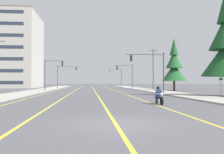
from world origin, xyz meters
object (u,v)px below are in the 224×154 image
at_px(traffic_signal_mid_right, 127,73).
at_px(street_sign, 221,84).
at_px(motorcycle_with_rider, 159,97).
at_px(traffic_signal_mid_left, 64,73).
at_px(utility_pole_right_far, 153,68).
at_px(traffic_signal_near_right, 152,66).
at_px(traffic_signal_near_left, 51,70).
at_px(traffic_signal_far_right, 117,75).
at_px(conifer_tree_right_verge_far, 174,66).

bearing_deg(traffic_signal_mid_right, street_sign, -79.78).
bearing_deg(motorcycle_with_rider, traffic_signal_mid_left, 104.25).
height_order(traffic_signal_mid_right, street_sign, traffic_signal_mid_right).
relative_size(traffic_signal_mid_right, utility_pole_right_far, 0.62).
height_order(traffic_signal_near_right, utility_pole_right_far, utility_pole_right_far).
bearing_deg(traffic_signal_mid_left, motorcycle_with_rider, -75.75).
bearing_deg(traffic_signal_near_left, traffic_signal_far_right, 63.90).
xyz_separation_m(traffic_signal_mid_left, utility_pole_right_far, (22.61, -6.54, 1.07)).
bearing_deg(traffic_signal_near_left, motorcycle_with_rider, -66.16).
height_order(traffic_signal_near_left, traffic_signal_far_right, same).
xyz_separation_m(traffic_signal_near_right, utility_pole_right_far, (6.66, 25.36, 1.08)).
xyz_separation_m(traffic_signal_near_right, conifer_tree_right_verge_far, (7.77, 13.02, 0.75)).
xyz_separation_m(traffic_signal_near_left, traffic_signal_mid_right, (16.82, 12.90, 0.04)).
bearing_deg(traffic_signal_far_right, utility_pole_right_far, -73.09).
relative_size(traffic_signal_near_right, traffic_signal_near_left, 1.00).
bearing_deg(street_sign, traffic_signal_near_left, 137.63).
height_order(traffic_signal_near_left, conifer_tree_right_verge_far, conifer_tree_right_verge_far).
xyz_separation_m(motorcycle_with_rider, street_sign, (9.90, 8.54, 0.91)).
relative_size(conifer_tree_right_verge_far, street_sign, 4.46).
bearing_deg(traffic_signal_mid_left, utility_pole_right_far, -16.12).
bearing_deg(traffic_signal_far_right, street_sign, -83.58).
bearing_deg(traffic_signal_far_right, traffic_signal_mid_right, -89.75).
distance_m(motorcycle_with_rider, traffic_signal_near_left, 32.38).
bearing_deg(street_sign, traffic_signal_mid_right, 100.22).
xyz_separation_m(traffic_signal_mid_right, street_sign, (6.10, -33.80, -2.58)).
bearing_deg(traffic_signal_far_right, conifer_tree_right_verge_far, -77.24).
bearing_deg(traffic_signal_mid_left, traffic_signal_far_right, 43.44).
relative_size(traffic_signal_near_right, street_sign, 2.58).
relative_size(traffic_signal_mid_left, utility_pole_right_far, 0.62).
distance_m(motorcycle_with_rider, traffic_signal_near_right, 17.30).
relative_size(traffic_signal_near_right, conifer_tree_right_verge_far, 0.58).
bearing_deg(conifer_tree_right_verge_far, traffic_signal_mid_right, 120.75).
bearing_deg(traffic_signal_near_right, traffic_signal_mid_right, 89.66).
xyz_separation_m(traffic_signal_far_right, conifer_tree_right_verge_far, (7.71, -34.04, 0.81)).
height_order(traffic_signal_mid_right, traffic_signal_mid_left, same).
bearing_deg(traffic_signal_mid_right, traffic_signal_near_right, -90.34).
distance_m(traffic_signal_far_right, utility_pole_right_far, 22.71).
relative_size(traffic_signal_mid_left, conifer_tree_right_verge_far, 0.58).
xyz_separation_m(motorcycle_with_rider, conifer_tree_right_verge_far, (11.41, 29.55, 4.31)).
xyz_separation_m(traffic_signal_mid_right, utility_pole_right_far, (6.50, -0.45, 1.15)).
xyz_separation_m(traffic_signal_near_right, street_sign, (6.25, -7.98, -2.65)).
relative_size(motorcycle_with_rider, traffic_signal_mid_left, 0.35).
bearing_deg(utility_pole_right_far, traffic_signal_near_left, -151.91).
bearing_deg(conifer_tree_right_verge_far, utility_pole_right_far, 95.14).
relative_size(traffic_signal_near_right, utility_pole_right_far, 0.62).
distance_m(traffic_signal_near_right, utility_pole_right_far, 26.25).
distance_m(traffic_signal_mid_right, street_sign, 34.44).
bearing_deg(traffic_signal_near_left, traffic_signal_mid_right, 37.49).
height_order(utility_pole_right_far, street_sign, utility_pole_right_far).
relative_size(motorcycle_with_rider, street_sign, 0.91).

